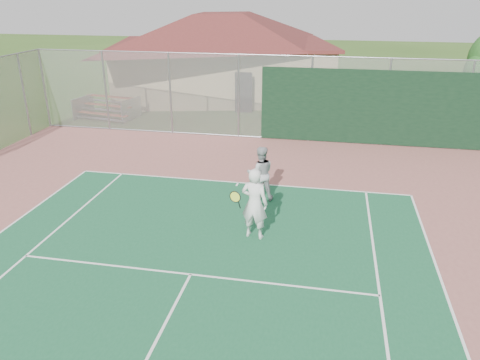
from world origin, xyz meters
name	(u,v)px	position (x,y,z in m)	size (l,w,h in m)	color
back_fence	(313,102)	(2.11, 16.98, 1.67)	(20.08, 0.11, 3.53)	gray
clubhouse	(223,47)	(-3.56, 25.31, 2.84)	(14.58, 11.37, 5.59)	tan
bleachers	(107,108)	(-8.02, 18.89, 0.53)	(2.91, 1.96, 1.01)	#A24325
player_white_front	(254,204)	(1.11, 8.39, 0.95)	(0.98, 0.65, 1.88)	silver
player_grey_back	(260,174)	(0.91, 10.73, 0.84)	(0.96, 0.85, 1.67)	#A0A2A4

